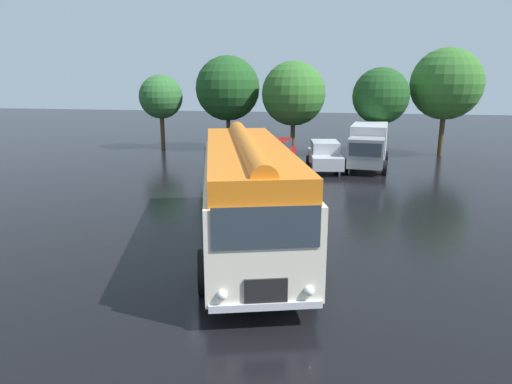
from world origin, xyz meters
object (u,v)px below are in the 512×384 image
object	(u,v)px
box_van	(368,144)
car_mid_left	(325,156)
vintage_bus	(246,188)
car_near_left	(275,153)

from	to	relation	value
box_van	car_mid_left	bearing A→B (deg)	-149.94
vintage_bus	box_van	bearing A→B (deg)	73.74
car_mid_left	box_van	size ratio (longest dim) A/B	0.74
vintage_bus	car_near_left	xyz separation A→B (m)	(-1.21, 13.31, -1.05)
vintage_bus	box_van	distance (m)	15.09
car_near_left	car_mid_left	bearing A→B (deg)	-5.13
vintage_bus	car_mid_left	xyz separation A→B (m)	(1.75, 13.05, -1.05)
car_near_left	car_mid_left	world-z (taller)	same
car_near_left	box_van	bearing A→B (deg)	12.09
vintage_bus	car_mid_left	size ratio (longest dim) A/B	2.35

